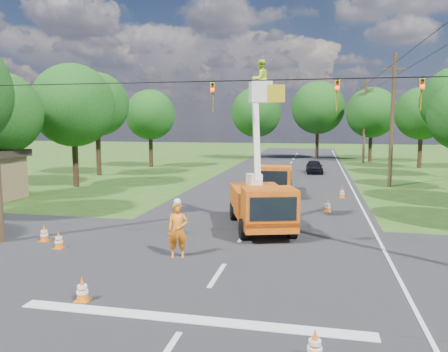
% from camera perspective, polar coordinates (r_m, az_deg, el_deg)
% --- Properties ---
extents(ground, '(140.00, 140.00, 0.00)m').
position_cam_1_polar(ground, '(33.53, 6.78, -1.38)').
color(ground, '#294B16').
rests_on(ground, ground).
extents(road_main, '(12.00, 100.00, 0.06)m').
position_cam_1_polar(road_main, '(33.53, 6.78, -1.38)').
color(road_main, black).
rests_on(road_main, ground).
extents(road_cross, '(56.00, 10.00, 0.07)m').
position_cam_1_polar(road_cross, '(16.10, 0.73, -10.61)').
color(road_cross, black).
rests_on(road_cross, ground).
extents(stop_bar, '(9.00, 0.45, 0.02)m').
position_cam_1_polar(stop_bar, '(11.39, -4.69, -18.36)').
color(stop_bar, silver).
rests_on(stop_bar, ground).
extents(edge_line, '(0.12, 90.00, 0.02)m').
position_cam_1_polar(edge_line, '(33.50, 16.36, -1.63)').
color(edge_line, silver).
rests_on(edge_line, ground).
extents(bucket_truck, '(3.79, 6.25, 7.66)m').
position_cam_1_polar(bucket_truck, '(19.87, 4.86, -2.37)').
color(bucket_truck, orange).
rests_on(bucket_truck, ground).
extents(second_truck, '(2.54, 5.87, 2.16)m').
position_cam_1_polar(second_truck, '(29.39, 6.58, -0.36)').
color(second_truck, orange).
rests_on(second_truck, ground).
extents(ground_worker, '(0.84, 0.65, 2.04)m').
position_cam_1_polar(ground_worker, '(15.88, -6.06, -7.07)').
color(ground_worker, orange).
rests_on(ground_worker, ground).
extents(distant_car, '(1.77, 3.85, 1.28)m').
position_cam_1_polar(distant_car, '(42.81, 11.72, 1.20)').
color(distant_car, black).
rests_on(distant_car, ground).
extents(traffic_cone_0, '(0.38, 0.38, 0.71)m').
position_cam_1_polar(traffic_cone_0, '(12.86, -18.03, -13.91)').
color(traffic_cone_0, orange).
rests_on(traffic_cone_0, ground).
extents(traffic_cone_1, '(0.38, 0.38, 0.71)m').
position_cam_1_polar(traffic_cone_1, '(9.71, 11.77, -20.87)').
color(traffic_cone_1, orange).
rests_on(traffic_cone_1, ground).
extents(traffic_cone_2, '(0.38, 0.38, 0.71)m').
position_cam_1_polar(traffic_cone_2, '(21.81, 6.53, -4.98)').
color(traffic_cone_2, orange).
rests_on(traffic_cone_2, ground).
extents(traffic_cone_3, '(0.38, 0.38, 0.71)m').
position_cam_1_polar(traffic_cone_3, '(24.49, 13.40, -3.80)').
color(traffic_cone_3, orange).
rests_on(traffic_cone_3, ground).
extents(traffic_cone_4, '(0.38, 0.38, 0.71)m').
position_cam_1_polar(traffic_cone_4, '(18.19, -20.77, -7.82)').
color(traffic_cone_4, orange).
rests_on(traffic_cone_4, ground).
extents(traffic_cone_5, '(0.38, 0.38, 0.71)m').
position_cam_1_polar(traffic_cone_5, '(19.46, -22.44, -6.94)').
color(traffic_cone_5, orange).
rests_on(traffic_cone_5, ground).
extents(traffic_cone_7, '(0.38, 0.38, 0.71)m').
position_cam_1_polar(traffic_cone_7, '(29.21, 15.17, -2.12)').
color(traffic_cone_7, orange).
rests_on(traffic_cone_7, ground).
extents(pole_right_mid, '(1.80, 0.30, 10.00)m').
position_cam_1_polar(pole_right_mid, '(35.47, 21.12, 6.93)').
color(pole_right_mid, '#4C3823').
rests_on(pole_right_mid, ground).
extents(pole_right_far, '(1.80, 0.30, 10.00)m').
position_cam_1_polar(pole_right_far, '(55.32, 17.88, 6.93)').
color(pole_right_far, '#4C3823').
rests_on(pole_right_far, ground).
extents(signal_span, '(18.00, 0.29, 1.07)m').
position_cam_1_polar(signal_span, '(15.09, 9.22, 10.74)').
color(signal_span, black).
rests_on(signal_span, ground).
extents(tree_left_c, '(5.20, 5.20, 8.06)m').
position_cam_1_polar(tree_left_c, '(30.96, -27.24, 7.29)').
color(tree_left_c, '#382616').
rests_on(tree_left_c, ground).
extents(tree_left_d, '(6.20, 6.20, 9.24)m').
position_cam_1_polar(tree_left_d, '(35.05, -19.10, 8.69)').
color(tree_left_d, '#382616').
rests_on(tree_left_d, ground).
extents(tree_left_e, '(5.80, 5.80, 9.41)m').
position_cam_1_polar(tree_left_e, '(42.03, -16.28, 8.95)').
color(tree_left_e, '#382616').
rests_on(tree_left_e, ground).
extents(tree_left_f, '(5.40, 5.40, 8.40)m').
position_cam_1_polar(tree_left_f, '(48.44, -9.61, 7.89)').
color(tree_left_f, '#382616').
rests_on(tree_left_f, ground).
extents(tree_right_e, '(5.60, 5.60, 8.63)m').
position_cam_1_polar(tree_right_e, '(51.20, 24.44, 7.45)').
color(tree_right_e, '#382616').
rests_on(tree_right_e, ground).
extents(tree_far_a, '(6.60, 6.60, 9.50)m').
position_cam_1_polar(tree_far_a, '(58.61, 4.24, 8.29)').
color(tree_far_a, '#382616').
rests_on(tree_far_a, ground).
extents(tree_far_b, '(7.00, 7.00, 10.32)m').
position_cam_1_polar(tree_far_b, '(60.07, 12.18, 8.72)').
color(tree_far_b, '#382616').
rests_on(tree_far_b, ground).
extents(tree_far_c, '(6.20, 6.20, 9.18)m').
position_cam_1_polar(tree_far_c, '(57.42, 18.72, 7.84)').
color(tree_far_c, '#382616').
rests_on(tree_far_c, ground).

